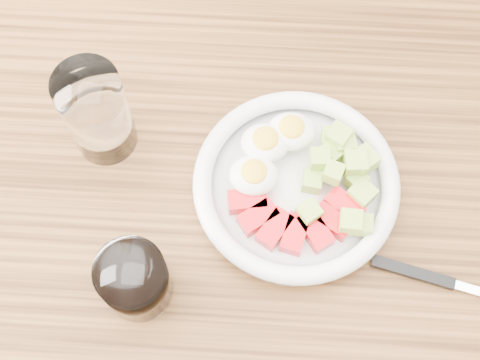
% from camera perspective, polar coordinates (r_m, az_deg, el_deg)
% --- Properties ---
extents(ground, '(4.00, 4.00, 0.00)m').
position_cam_1_polar(ground, '(1.53, 0.36, -11.56)').
color(ground, brown).
rests_on(ground, ground).
extents(dining_table, '(1.50, 0.90, 0.77)m').
position_cam_1_polar(dining_table, '(0.88, 0.61, -3.80)').
color(dining_table, brown).
rests_on(dining_table, ground).
extents(bowl, '(0.24, 0.24, 0.06)m').
position_cam_1_polar(bowl, '(0.77, 4.82, -0.20)').
color(bowl, white).
rests_on(bowl, dining_table).
extents(fork, '(0.19, 0.06, 0.01)m').
position_cam_1_polar(fork, '(0.78, 16.41, -8.13)').
color(fork, black).
rests_on(fork, dining_table).
extents(water_glass, '(0.07, 0.07, 0.13)m').
position_cam_1_polar(water_glass, '(0.77, -12.13, 5.62)').
color(water_glass, white).
rests_on(water_glass, dining_table).
extents(coffee_glass, '(0.07, 0.07, 0.08)m').
position_cam_1_polar(coffee_glass, '(0.72, -8.97, -8.48)').
color(coffee_glass, white).
rests_on(coffee_glass, dining_table).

